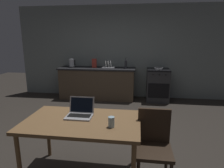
% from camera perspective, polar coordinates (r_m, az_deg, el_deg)
% --- Properties ---
extents(ground_plane, '(12.00, 12.00, 0.00)m').
position_cam_1_polar(ground_plane, '(3.55, -3.95, -15.44)').
color(ground_plane, '#2D2823').
extents(back_wall, '(6.40, 0.10, 2.62)m').
position_cam_1_polar(back_wall, '(5.74, 4.29, 9.26)').
color(back_wall, gray).
rests_on(back_wall, ground_plane).
extents(kitchen_counter, '(2.16, 0.64, 0.89)m').
position_cam_1_polar(kitchen_counter, '(5.63, -4.33, 0.30)').
color(kitchen_counter, '#4C3D2D').
rests_on(kitchen_counter, ground_plane).
extents(stove_oven, '(0.60, 0.62, 0.89)m').
position_cam_1_polar(stove_oven, '(5.53, 13.20, -0.27)').
color(stove_oven, '#2D2D30').
rests_on(stove_oven, ground_plane).
extents(dining_table, '(1.38, 0.83, 0.75)m').
position_cam_1_polar(dining_table, '(2.41, -8.69, -11.94)').
color(dining_table, brown).
rests_on(dining_table, ground_plane).
extents(chair, '(0.40, 0.40, 0.90)m').
position_cam_1_polar(chair, '(2.40, 12.14, -16.46)').
color(chair, '#2D2116').
rests_on(chair, ground_plane).
extents(laptop, '(0.32, 0.27, 0.22)m').
position_cam_1_polar(laptop, '(2.49, -9.37, -8.28)').
color(laptop, '#99999E').
rests_on(laptop, dining_table).
extents(electric_kettle, '(0.18, 0.16, 0.25)m').
position_cam_1_polar(electric_kettle, '(5.73, -11.69, 6.03)').
color(electric_kettle, black).
rests_on(electric_kettle, kitchen_counter).
extents(bottle, '(0.07, 0.07, 0.30)m').
position_cam_1_polar(bottle, '(5.37, 4.08, 6.02)').
color(bottle, '#2D2D33').
rests_on(bottle, kitchen_counter).
extents(frying_pan, '(0.25, 0.42, 0.05)m').
position_cam_1_polar(frying_pan, '(5.42, 13.47, 4.53)').
color(frying_pan, gray).
rests_on(frying_pan, stove_oven).
extents(drinking_glass, '(0.07, 0.07, 0.12)m').
position_cam_1_polar(drinking_glass, '(2.17, -0.19, -11.05)').
color(drinking_glass, '#99B7C6').
rests_on(drinking_glass, dining_table).
extents(cereal_box, '(0.13, 0.05, 0.25)m').
position_cam_1_polar(cereal_box, '(5.57, -5.21, 6.10)').
color(cereal_box, '#B2382D').
rests_on(cereal_box, kitchen_counter).
extents(dish_rack, '(0.34, 0.26, 0.21)m').
position_cam_1_polar(dish_rack, '(5.48, -0.99, 5.22)').
color(dish_rack, silver).
rests_on(dish_rack, kitchen_counter).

